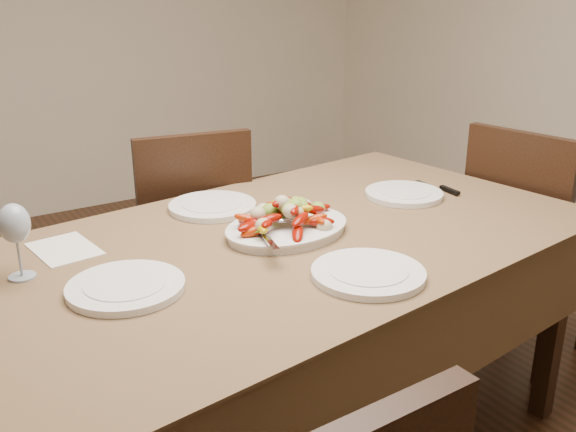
# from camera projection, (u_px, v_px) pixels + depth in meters

# --- Properties ---
(dining_table) EXTENTS (1.95, 1.24, 0.76)m
(dining_table) POSITION_uv_depth(u_px,v_px,m) (288.00, 350.00, 1.98)
(dining_table) COLOR brown
(dining_table) RESTS_ON ground
(chair_far) EXTENTS (0.48, 0.48, 0.95)m
(chair_far) POSITION_uv_depth(u_px,v_px,m) (186.00, 242.00, 2.55)
(chair_far) COLOR black
(chair_far) RESTS_ON ground
(chair_right) EXTENTS (0.48, 0.48, 0.95)m
(chair_right) POSITION_uv_depth(u_px,v_px,m) (534.00, 243.00, 2.54)
(chair_right) COLOR black
(chair_right) RESTS_ON ground
(serving_platter) EXTENTS (0.40, 0.32, 0.02)m
(serving_platter) POSITION_uv_depth(u_px,v_px,m) (287.00, 230.00, 1.86)
(serving_platter) COLOR white
(serving_platter) RESTS_ON dining_table
(roasted_vegetables) EXTENTS (0.33, 0.24, 0.09)m
(roasted_vegetables) POSITION_uv_depth(u_px,v_px,m) (287.00, 212.00, 1.84)
(roasted_vegetables) COLOR #720A02
(roasted_vegetables) RESTS_ON serving_platter
(serving_spoon) EXTENTS (0.28, 0.15, 0.03)m
(serving_spoon) POSITION_uv_depth(u_px,v_px,m) (277.00, 227.00, 1.78)
(serving_spoon) COLOR #9EA0A8
(serving_spoon) RESTS_ON serving_platter
(plate_left) EXTENTS (0.28, 0.28, 0.02)m
(plate_left) POSITION_uv_depth(u_px,v_px,m) (126.00, 287.00, 1.52)
(plate_left) COLOR white
(plate_left) RESTS_ON dining_table
(plate_right) EXTENTS (0.26, 0.26, 0.02)m
(plate_right) POSITION_uv_depth(u_px,v_px,m) (404.00, 194.00, 2.18)
(plate_right) COLOR white
(plate_right) RESTS_ON dining_table
(plate_far) EXTENTS (0.28, 0.28, 0.02)m
(plate_far) POSITION_uv_depth(u_px,v_px,m) (213.00, 206.00, 2.07)
(plate_far) COLOR white
(plate_far) RESTS_ON dining_table
(plate_near) EXTENTS (0.28, 0.28, 0.02)m
(plate_near) POSITION_uv_depth(u_px,v_px,m) (368.00, 274.00, 1.59)
(plate_near) COLOR white
(plate_near) RESTS_ON dining_table
(wine_glass) EXTENTS (0.08, 0.08, 0.20)m
(wine_glass) POSITION_uv_depth(u_px,v_px,m) (17.00, 239.00, 1.55)
(wine_glass) COLOR #8C99A5
(wine_glass) RESTS_ON dining_table
(menu_card) EXTENTS (0.17, 0.23, 0.00)m
(menu_card) POSITION_uv_depth(u_px,v_px,m) (64.00, 249.00, 1.75)
(menu_card) COLOR silver
(menu_card) RESTS_ON dining_table
(table_knife) EXTENTS (0.04, 0.20, 0.01)m
(table_knife) POSITION_uv_depth(u_px,v_px,m) (439.00, 188.00, 2.26)
(table_knife) COLOR #9EA0A8
(table_knife) RESTS_ON dining_table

